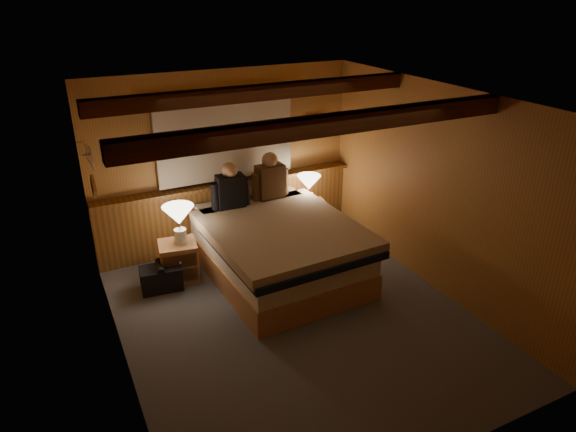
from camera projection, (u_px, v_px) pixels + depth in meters
floor at (296, 319)px, 5.64m from camera, size 4.20×4.20×0.00m
ceiling at (298, 100)px, 4.65m from camera, size 4.20×4.20×0.00m
wall_back at (225, 161)px, 6.86m from camera, size 3.60×0.00×3.60m
wall_left at (111, 258)px, 4.42m from camera, size 0.00×4.20×4.20m
wall_right at (436, 191)px, 5.87m from camera, size 0.00×4.20×4.20m
wall_front at (440, 337)px, 3.43m from camera, size 3.60×0.00×3.60m
wainscot at (229, 211)px, 7.10m from camera, size 3.60×0.23×0.94m
curtain_window at (226, 139)px, 6.67m from camera, size 2.18×0.09×1.11m
ceiling_beams at (290, 106)px, 4.81m from camera, size 3.60×1.65×0.16m
coat_rail at (89, 155)px, 5.54m from camera, size 0.05×0.55×0.24m
framed_print at (315, 124)px, 7.24m from camera, size 0.30×0.04×0.25m
bed at (279, 249)px, 6.31m from camera, size 1.76×2.22×0.74m
nightstand_left at (179, 261)px, 6.31m from camera, size 0.50×0.46×0.49m
nightstand_right at (310, 221)px, 7.31m from camera, size 0.55×0.51×0.54m
lamp_left at (179, 217)px, 6.07m from camera, size 0.38×0.38×0.49m
lamp_right at (309, 184)px, 7.06m from camera, size 0.33×0.33×0.43m
person_left at (230, 189)px, 6.52m from camera, size 0.51×0.22×0.62m
person_right at (270, 179)px, 6.81m from camera, size 0.54×0.24×0.65m
duffel_bag at (161, 278)px, 6.14m from camera, size 0.51×0.34×0.35m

